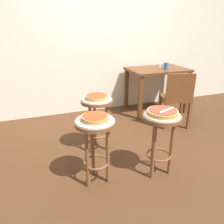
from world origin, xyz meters
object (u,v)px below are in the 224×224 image
Objects in this scene: stool_middle at (96,138)px; condiment_shaker at (160,66)px; serving_plate_middle at (95,121)px; pizza_server_knife at (167,110)px; serving_plate_leftside at (97,99)px; pizza_middle at (95,118)px; pizza_leftside at (97,97)px; pizza_foreground at (163,112)px; dining_table at (157,76)px; cup_near_edge at (166,66)px; serving_plate_foreground at (162,115)px; stool_leftside at (97,113)px; wooden_chair at (177,97)px; stool_foreground at (161,131)px.

condiment_shaker is (1.61, 1.55, 0.32)m from stool_middle.
serving_plate_middle is 1.62× the size of pizza_server_knife.
serving_plate_leftside is at bearing 72.23° from stool_middle.
stool_middle is at bearing 180.00° from pizza_middle.
stool_middle is 1.86× the size of serving_plate_middle.
serving_plate_leftside is at bearing 0.00° from pizza_leftside.
serving_plate_middle is at bearing 171.71° from pizza_foreground.
cup_near_edge is at bearing -46.09° from dining_table.
stool_middle is 2.26m from condiment_shaker.
condiment_shaker is at bearing 43.92° from pizza_middle.
cup_near_edge is at bearing 40.78° from stool_middle.
condiment_shaker is at bearing 59.70° from pizza_foreground.
pizza_foreground is 0.82m from serving_plate_leftside.
pizza_foreground reaches higher than stool_middle.
serving_plate_foreground reaches higher than stool_leftside.
serving_plate_middle is (-0.65, 0.09, 0.00)m from serving_plate_foreground.
cup_near_edge is 0.72m from wooden_chair.
pizza_server_knife is at bearing -9.57° from pizza_middle.
pizza_leftside is 1.73m from condiment_shaker.
pizza_leftside reaches higher than stool_foreground.
wooden_chair is at bearing 11.28° from pizza_leftside.
serving_plate_leftside is (0.19, 0.58, 0.00)m from serving_plate_middle.
dining_table reaches higher than pizza_leftside.
wooden_chair is (1.32, 0.26, -0.03)m from stool_leftside.
serving_plate_middle is at bearing -139.22° from cup_near_edge.
stool_foreground is 1.00× the size of stool_leftside.
pizza_server_knife reaches higher than stool_leftside.
serving_plate_foreground is (0.00, 0.00, 0.18)m from stool_foreground.
stool_middle is 2.46× the size of pizza_leftside.
pizza_foreground is 0.04m from pizza_server_knife.
wooden_chair is at bearing -98.47° from condiment_shaker.
pizza_foreground and pizza_leftside have the same top height.
cup_near_edge reaches higher than stool_middle.
stool_leftside is (-0.46, 0.68, 0.00)m from stool_foreground.
cup_near_edge is (1.67, 1.44, 0.13)m from pizza_middle.
cup_near_edge is (0.10, -0.10, 0.18)m from dining_table.
stool_foreground is at bearing -119.39° from dining_table.
condiment_shaker is (1.61, 1.55, 0.14)m from serving_plate_middle.
serving_plate_leftside is at bearing 124.51° from pizza_foreground.
wooden_chair is at bearing 47.59° from serving_plate_foreground.
pizza_foreground is at bearing -8.29° from pizza_middle.
stool_middle is at bearing 171.71° from pizza_foreground.
serving_plate_foreground is 0.03m from pizza_foreground.
serving_plate_foreground is 0.41× the size of wooden_chair.
condiment_shaker is 0.09× the size of wooden_chair.
pizza_server_knife reaches higher than serving_plate_leftside.
stool_leftside is at bearing 72.23° from pizza_middle.
serving_plate_middle is 0.35× the size of dining_table.
condiment_shaker is at bearing 59.70° from stool_foreground.
stool_leftside is at bearing 124.51° from pizza_foreground.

